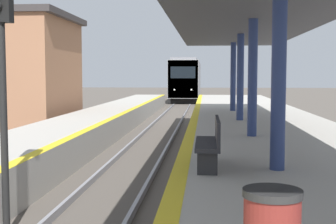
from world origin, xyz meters
name	(u,v)px	position (x,y,z in m)	size (l,w,h in m)	color
train	(187,80)	(0.00, 49.64, 2.20)	(2.83, 16.67, 4.33)	black
signal_near	(1,50)	(-1.19, 6.09, 3.10)	(0.36, 0.31, 4.43)	black
station_canopy	(253,18)	(3.41, 12.07, 4.27)	(4.68, 23.77, 3.49)	navy
bench	(211,141)	(2.21, 7.44, 1.45)	(0.44, 1.71, 0.92)	#28282D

